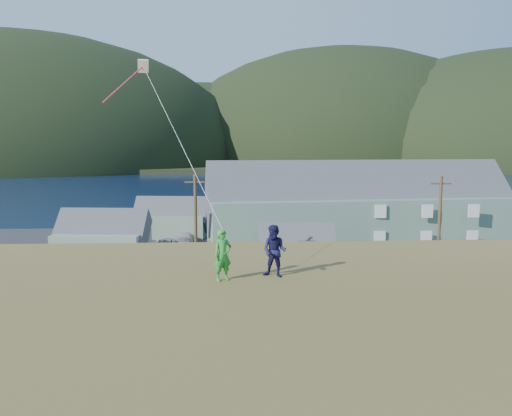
{
  "coord_description": "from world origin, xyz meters",
  "views": [
    {
      "loc": [
        -1.08,
        -35.96,
        11.77
      ],
      "look_at": [
        0.09,
        -12.27,
        8.8
      ],
      "focal_mm": 35.0,
      "sensor_mm": 36.0,
      "label": 1
    }
  ],
  "objects_px": {
    "shed_palegreen_far": "(172,218)",
    "shed_white": "(296,251)",
    "kite_flyer_green": "(223,255)",
    "lodge": "(359,208)",
    "kite_flyer_navy": "(275,251)",
    "shed_palegreen_near": "(103,238)",
    "wharf": "(200,220)"
  },
  "relations": [
    {
      "from": "wharf",
      "to": "kite_flyer_green",
      "type": "xyz_separation_m",
      "value": [
        4.61,
        -59.34,
        7.63
      ]
    },
    {
      "from": "shed_palegreen_far",
      "to": "kite_flyer_navy",
      "type": "bearing_deg",
      "value": -73.13
    },
    {
      "from": "shed_palegreen_far",
      "to": "wharf",
      "type": "bearing_deg",
      "value": 82.31
    },
    {
      "from": "shed_white",
      "to": "shed_palegreen_far",
      "type": "distance_m",
      "value": 23.66
    },
    {
      "from": "lodge",
      "to": "shed_palegreen_near",
      "type": "distance_m",
      "value": 28.33
    },
    {
      "from": "shed_palegreen_far",
      "to": "shed_white",
      "type": "bearing_deg",
      "value": -48.89
    },
    {
      "from": "shed_palegreen_far",
      "to": "kite_flyer_green",
      "type": "distance_m",
      "value": 48.38
    },
    {
      "from": "lodge",
      "to": "kite_flyer_green",
      "type": "relative_size",
      "value": 20.32
    },
    {
      "from": "shed_palegreen_far",
      "to": "kite_flyer_navy",
      "type": "height_order",
      "value": "kite_flyer_navy"
    },
    {
      "from": "shed_palegreen_near",
      "to": "kite_flyer_navy",
      "type": "bearing_deg",
      "value": -60.74
    },
    {
      "from": "lodge",
      "to": "kite_flyer_green",
      "type": "height_order",
      "value": "lodge"
    },
    {
      "from": "shed_palegreen_far",
      "to": "kite_flyer_green",
      "type": "height_order",
      "value": "kite_flyer_green"
    },
    {
      "from": "kite_flyer_green",
      "to": "shed_palegreen_far",
      "type": "bearing_deg",
      "value": 71.97
    },
    {
      "from": "wharf",
      "to": "kite_flyer_navy",
      "type": "distance_m",
      "value": 59.78
    },
    {
      "from": "kite_flyer_navy",
      "to": "shed_white",
      "type": "bearing_deg",
      "value": 106.82
    },
    {
      "from": "shed_palegreen_near",
      "to": "kite_flyer_navy",
      "type": "height_order",
      "value": "kite_flyer_navy"
    },
    {
      "from": "shed_palegreen_far",
      "to": "kite_flyer_green",
      "type": "xyz_separation_m",
      "value": [
        7.45,
        -47.47,
        5.63
      ]
    },
    {
      "from": "lodge",
      "to": "shed_white",
      "type": "bearing_deg",
      "value": -133.74
    },
    {
      "from": "shed_palegreen_near",
      "to": "shed_palegreen_far",
      "type": "height_order",
      "value": "shed_palegreen_near"
    },
    {
      "from": "shed_palegreen_near",
      "to": "shed_white",
      "type": "bearing_deg",
      "value": -10.24
    },
    {
      "from": "kite_flyer_green",
      "to": "kite_flyer_navy",
      "type": "xyz_separation_m",
      "value": [
        1.8,
        0.4,
        0.04
      ]
    },
    {
      "from": "wharf",
      "to": "kite_flyer_navy",
      "type": "relative_size",
      "value": 14.21
    },
    {
      "from": "lodge",
      "to": "kite_flyer_green",
      "type": "distance_m",
      "value": 42.27
    },
    {
      "from": "shed_palegreen_near",
      "to": "kite_flyer_green",
      "type": "relative_size",
      "value": 5.45
    },
    {
      "from": "shed_palegreen_near",
      "to": "kite_flyer_navy",
      "type": "relative_size",
      "value": 5.22
    },
    {
      "from": "lodge",
      "to": "shed_palegreen_near",
      "type": "bearing_deg",
      "value": -174.13
    },
    {
      "from": "kite_flyer_green",
      "to": "shed_white",
      "type": "bearing_deg",
      "value": 50.56
    },
    {
      "from": "shed_white",
      "to": "kite_flyer_navy",
      "type": "relative_size",
      "value": 4.04
    },
    {
      "from": "lodge",
      "to": "shed_palegreen_far",
      "type": "relative_size",
      "value": 3.58
    },
    {
      "from": "lodge",
      "to": "kite_flyer_navy",
      "type": "height_order",
      "value": "lodge"
    },
    {
      "from": "shed_palegreen_near",
      "to": "shed_palegreen_far",
      "type": "xyz_separation_m",
      "value": [
        5.27,
        13.91,
        -0.04
      ]
    },
    {
      "from": "lodge",
      "to": "shed_palegreen_far",
      "type": "distance_m",
      "value": 23.88
    }
  ]
}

